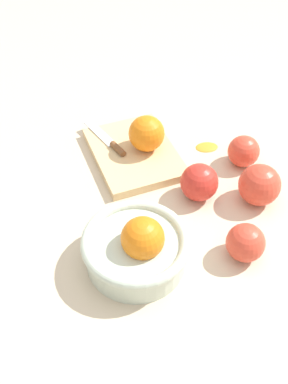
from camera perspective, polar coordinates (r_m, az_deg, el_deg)
name	(u,v)px	position (r m, az deg, el deg)	size (l,w,h in m)	color
ground_plane	(176,194)	(0.93, 4.08, -0.24)	(2.40, 2.40, 0.00)	beige
bowl	(137,247)	(0.79, -0.90, -6.99)	(0.19, 0.19, 0.11)	beige
cutting_board	(134,154)	(1.01, -1.24, 4.85)	(0.23, 0.17, 0.02)	#DBB77F
orange_on_board	(147,133)	(0.98, 0.33, 7.39)	(0.08, 0.08, 0.08)	orange
knife	(110,142)	(1.02, -4.35, 6.35)	(0.15, 0.08, 0.01)	silver
apple_front_right	(244,151)	(1.00, 12.46, 5.05)	(0.07, 0.07, 0.07)	#D6422D
apple_front_center	(199,182)	(0.91, 6.99, 1.22)	(0.08, 0.08, 0.08)	red
apple_front_left	(259,185)	(0.92, 14.37, 0.87)	(0.08, 0.08, 0.08)	#D6422D
apple_front_left_2	(245,243)	(0.82, 12.68, -6.26)	(0.07, 0.07, 0.07)	#D6422D
citrus_peel	(207,146)	(1.05, 7.94, 5.77)	(0.05, 0.04, 0.01)	orange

